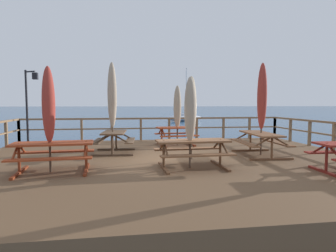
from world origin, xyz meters
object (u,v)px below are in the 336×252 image
patio_umbrella_short_front (49,105)px  patio_umbrella_tall_front (190,110)px  patio_umbrella_tall_mid_left (177,107)px  picnic_table_mid_left (176,132)px  patio_umbrella_short_mid (262,97)px  picnic_table_front_left (53,150)px  picnic_table_front_right (193,147)px  picnic_table_mid_right (114,138)px  sailboat_distant (184,118)px  patio_umbrella_tall_back_right (191,107)px  lamp_post_hooked (30,95)px  picnic_table_mid_centre (260,139)px  patio_umbrella_short_back (112,96)px

patio_umbrella_short_front → patio_umbrella_tall_front: size_ratio=1.09×
patio_umbrella_short_front → patio_umbrella_tall_mid_left: patio_umbrella_short_front is taller
picnic_table_mid_left → patio_umbrella_short_mid: (2.45, -2.84, 1.44)m
picnic_table_front_left → picnic_table_front_right: 3.64m
picnic_table_mid_right → patio_umbrella_short_mid: (4.98, -1.15, 1.44)m
patio_umbrella_tall_front → patio_umbrella_short_front: bearing=179.1°
picnic_table_mid_right → sailboat_distant: size_ratio=0.22×
patio_umbrella_tall_back_right → lamp_post_hooked: lamp_post_hooked is taller
picnic_table_front_left → picnic_table_front_right: size_ratio=1.03×
patio_umbrella_short_mid → picnic_table_front_left: bearing=-166.3°
picnic_table_front_right → patio_umbrella_short_front: patio_umbrella_short_front is taller
picnic_table_front_left → picnic_table_mid_left: bearing=48.0°
picnic_table_mid_centre → picnic_table_mid_left: bearing=129.6°
picnic_table_front_left → picnic_table_mid_left: (3.98, 4.41, -0.01)m
picnic_table_mid_right → sailboat_distant: 32.28m
picnic_table_front_right → patio_umbrella_tall_back_right: patio_umbrella_tall_back_right is taller
sailboat_distant → patio_umbrella_short_back: bearing=-106.2°
patio_umbrella_short_front → patio_umbrella_short_mid: size_ratio=0.86×
picnic_table_mid_left → patio_umbrella_short_back: size_ratio=0.54×
patio_umbrella_tall_front → sailboat_distant: sailboat_distant is taller
lamp_post_hooked → patio_umbrella_short_front: bearing=-69.1°
picnic_table_mid_right → patio_umbrella_tall_front: (2.12, -2.79, 1.03)m
lamp_post_hooked → patio_umbrella_tall_front: bearing=-44.2°
patio_umbrella_short_back → patio_umbrella_tall_mid_left: patio_umbrella_short_back is taller
patio_umbrella_short_front → patio_umbrella_short_mid: (6.50, 1.58, 0.27)m
patio_umbrella_short_mid → lamp_post_hooked: size_ratio=0.98×
patio_umbrella_short_mid → patio_umbrella_short_front: bearing=-166.3°
picnic_table_front_left → picnic_table_mid_left: same height
picnic_table_mid_centre → lamp_post_hooked: bearing=154.9°
picnic_table_mid_right → patio_umbrella_tall_mid_left: patio_umbrella_tall_mid_left is taller
patio_umbrella_tall_mid_left → lamp_post_hooked: lamp_post_hooked is taller
picnic_table_front_left → patio_umbrella_short_mid: bearing=13.7°
picnic_table_mid_right → picnic_table_mid_centre: (4.93, -1.20, 0.02)m
picnic_table_front_left → patio_umbrella_short_mid: (6.42, 1.57, 1.43)m
picnic_table_mid_centre → patio_umbrella_tall_front: (-2.81, -1.59, 1.01)m
patio_umbrella_tall_back_right → lamp_post_hooked: 7.50m
picnic_table_front_left → patio_umbrella_short_front: size_ratio=0.77×
patio_umbrella_short_front → patio_umbrella_tall_mid_left: 5.98m
picnic_table_front_left → patio_umbrella_short_front: bearing=-171.8°
patio_umbrella_short_back → patio_umbrella_tall_back_right: (2.50, -1.51, -0.38)m
patio_umbrella_tall_mid_left → lamp_post_hooked: size_ratio=0.79×
patio_umbrella_short_front → lamp_post_hooked: size_ratio=0.84×
patio_umbrella_short_back → patio_umbrella_tall_mid_left: bearing=31.9°
picnic_table_front_left → patio_umbrella_short_back: 3.39m
patio_umbrella_tall_front → patio_umbrella_short_mid: (2.86, 1.64, 0.41)m
picnic_table_front_right → sailboat_distant: sailboat_distant is taller
patio_umbrella_short_mid → patio_umbrella_tall_back_right: size_ratio=1.20×
patio_umbrella_short_back → patio_umbrella_tall_back_right: 2.95m
picnic_table_front_right → picnic_table_mid_left: 4.46m
picnic_table_mid_right → picnic_table_front_left: bearing=-117.9°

